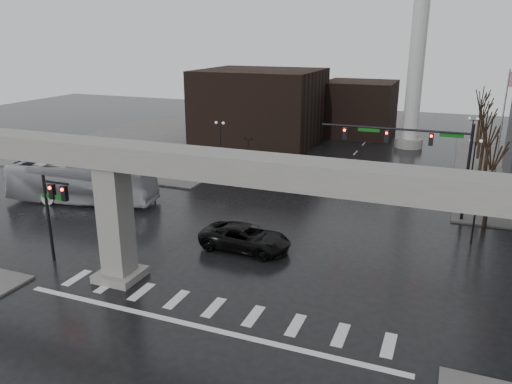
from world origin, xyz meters
The scene contains 23 objects.
ground centered at (0.00, 0.00, 0.00)m, with size 160.00×160.00×0.00m, color black.
sidewalk_nw centered at (-26.00, 36.00, 0.07)m, with size 28.00×36.00×0.15m, color #615E5C.
elevated_guideway centered at (1.26, 0.00, 6.88)m, with size 48.00×2.60×8.70m.
building_far_left centered at (-14.00, 42.00, 5.00)m, with size 16.00×14.00×10.00m, color black.
building_far_mid centered at (-2.00, 52.00, 4.00)m, with size 10.00×10.00×8.00m, color black.
smokestack centered at (6.00, 46.00, 13.35)m, with size 3.60×3.60×30.00m.
signal_mast_arm centered at (8.99, 18.80, 5.83)m, with size 12.12×0.43×8.00m.
signal_left_pole centered at (-12.25, 0.50, 4.07)m, with size 2.30×0.30×6.00m.
flagpole_assembly centered at (15.29, 22.00, 7.53)m, with size 2.06×0.12×12.00m.
lamp_right_0 centered at (13.50, 14.00, 3.47)m, with size 1.22×0.32×5.11m.
lamp_right_1 centered at (13.50, 28.00, 3.47)m, with size 1.22×0.32×5.11m.
lamp_right_2 centered at (13.50, 42.00, 3.47)m, with size 1.22×0.32×5.11m.
lamp_left_0 centered at (-13.50, 14.00, 3.47)m, with size 1.22×0.32×5.11m.
lamp_left_1 centered at (-13.50, 28.00, 3.47)m, with size 1.22×0.32×5.11m.
lamp_left_2 centered at (-13.50, 42.00, 3.47)m, with size 1.22×0.32×5.11m.
tree_right_0 centered at (14.53, 18.02, 2.79)m, with size 1.09×1.58×7.50m.
tree_right_1 centered at (14.53, 26.02, 2.85)m, with size 1.09×1.61×7.67m.
tree_right_2 centered at (14.53, 34.02, 2.91)m, with size 1.10×1.63×7.85m.
tree_right_3 centered at (14.53, 42.02, 2.98)m, with size 1.11×1.66×8.02m.
tree_right_4 centered at (14.53, 50.02, 3.04)m, with size 1.12×1.69×8.19m.
pickup_truck centered at (-1.42, 6.92, 0.90)m, with size 2.98×6.47×1.80m, color black.
city_bus centered at (-19.27, 11.13, 1.90)m, with size 3.19×13.62×3.79m, color #B8B7BC.
far_car centered at (-1.78, 23.65, 0.75)m, with size 1.77×4.40×1.50m, color black.
Camera 1 is at (11.35, -23.03, 14.65)m, focal length 35.00 mm.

